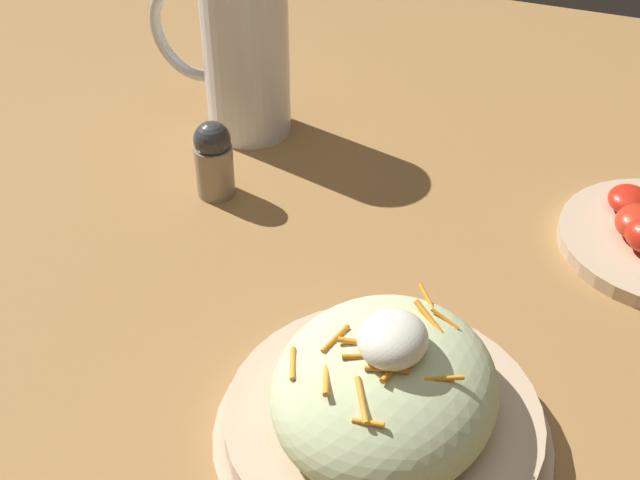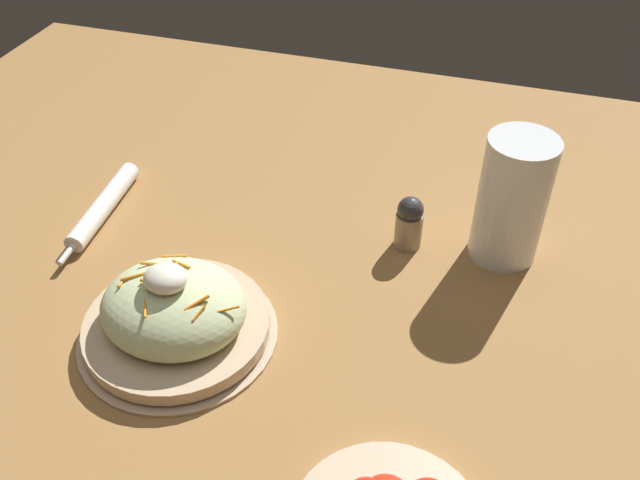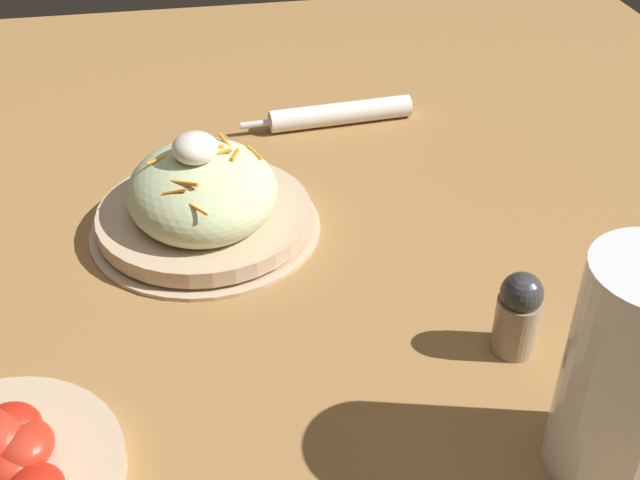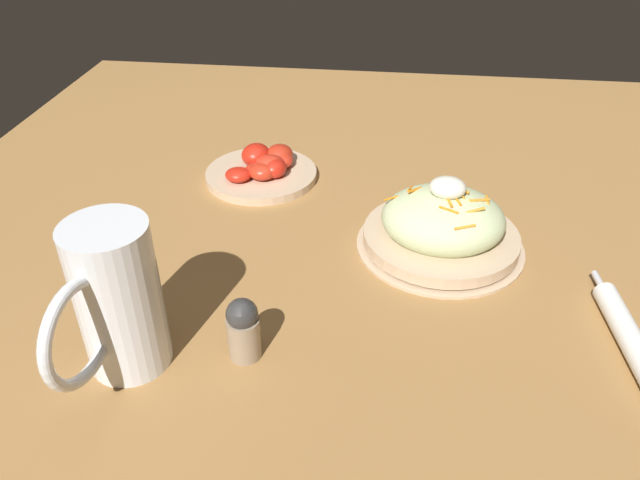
{
  "view_description": "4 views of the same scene",
  "coord_description": "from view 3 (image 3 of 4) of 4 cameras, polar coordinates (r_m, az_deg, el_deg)",
  "views": [
    {
      "loc": [
        -0.42,
        -0.11,
        0.45
      ],
      "look_at": [
        0.05,
        0.08,
        0.06
      ],
      "focal_mm": 47.3,
      "sensor_mm": 36.0,
      "label": 1
    },
    {
      "loc": [
        0.24,
        -0.47,
        0.59
      ],
      "look_at": [
        0.06,
        0.1,
        0.08
      ],
      "focal_mm": 38.65,
      "sensor_mm": 36.0,
      "label": 2
    },
    {
      "loc": [
        0.59,
        -0.02,
        0.45
      ],
      "look_at": [
        0.07,
        0.08,
        0.07
      ],
      "focal_mm": 44.91,
      "sensor_mm": 36.0,
      "label": 3
    },
    {
      "loc": [
        0.01,
        0.69,
        0.48
      ],
      "look_at": [
        0.08,
        0.1,
        0.07
      ],
      "focal_mm": 34.56,
      "sensor_mm": 36.0,
      "label": 4
    }
  ],
  "objects": [
    {
      "name": "ground_plane",
      "position": [
        0.74,
        -6.92,
        -2.15
      ],
      "size": [
        1.43,
        1.43,
        0.0
      ],
      "primitive_type": "plane",
      "color": "#9E703D"
    },
    {
      "name": "salt_shaker",
      "position": [
        0.65,
        13.93,
        -5.09
      ],
      "size": [
        0.04,
        0.04,
        0.07
      ],
      "color": "gray",
      "rests_on": "ground_plane"
    },
    {
      "name": "napkin_roll",
      "position": [
        0.98,
        1.38,
        8.98
      ],
      "size": [
        0.04,
        0.21,
        0.03
      ],
      "color": "white",
      "rests_on": "ground_plane"
    },
    {
      "name": "salad_plate",
      "position": [
        0.78,
        -8.3,
        2.78
      ],
      "size": [
        0.23,
        0.23,
        0.1
      ],
      "color": "#D1B28E",
      "rests_on": "ground_plane"
    },
    {
      "name": "beer_mug",
      "position": [
        0.56,
        21.52,
        -9.47
      ],
      "size": [
        0.09,
        0.16,
        0.17
      ],
      "color": "white",
      "rests_on": "ground_plane"
    }
  ]
}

